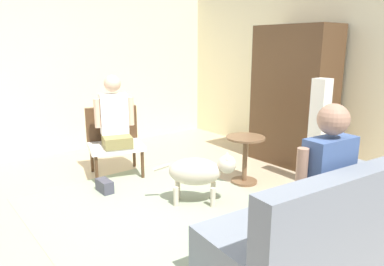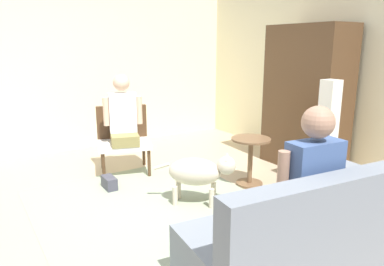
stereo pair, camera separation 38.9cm
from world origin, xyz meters
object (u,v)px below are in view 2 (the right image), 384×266
(armchair, at_px, (123,134))
(dog, at_px, (199,172))
(handbag, at_px, (109,183))
(person_on_couch, at_px, (308,178))
(column_lamp, at_px, (327,137))
(person_on_armchair, at_px, (123,115))
(armoire_cabinet, at_px, (306,98))
(round_end_table, at_px, (250,157))
(couch, at_px, (310,239))

(armchair, xyz_separation_m, dog, (1.51, 0.25, -0.14))
(dog, height_order, handbag, dog)
(person_on_couch, distance_m, column_lamp, 1.87)
(person_on_armchair, bearing_deg, armoire_cabinet, 64.17)
(round_end_table, relative_size, dog, 0.85)
(armchair, bearing_deg, handbag, -36.88)
(dog, bearing_deg, armoire_cabinet, 97.85)
(round_end_table, bearing_deg, column_lamp, 47.93)
(person_on_armchair, relative_size, round_end_table, 1.50)
(dog, xyz_separation_m, column_lamp, (0.47, 1.50, 0.29))
(person_on_couch, bearing_deg, round_end_table, 150.81)
(armchair, xyz_separation_m, person_on_couch, (3.01, 0.20, 0.28))
(person_on_couch, height_order, column_lamp, column_lamp)
(round_end_table, distance_m, handbag, 1.76)
(round_end_table, bearing_deg, armoire_cabinet, 97.60)
(person_on_couch, height_order, dog, person_on_couch)
(person_on_armchair, bearing_deg, armchair, 162.98)
(armchair, bearing_deg, armoire_cabinet, 60.91)
(couch, xyz_separation_m, handbag, (-2.48, -0.65, -0.24))
(armchair, distance_m, armoire_cabinet, 2.59)
(round_end_table, height_order, column_lamp, column_lamp)
(armoire_cabinet, bearing_deg, round_end_table, -82.40)
(person_on_couch, xyz_separation_m, handbag, (-2.43, -0.63, -0.71))
(round_end_table, bearing_deg, person_on_armchair, -137.49)
(couch, height_order, person_on_armchair, person_on_armchair)
(armoire_cabinet, distance_m, handbag, 2.88)
(couch, height_order, person_on_couch, person_on_couch)
(round_end_table, xyz_separation_m, dog, (0.12, -0.85, 0.00))
(column_lamp, xyz_separation_m, handbag, (-1.40, -2.18, -0.58))
(couch, bearing_deg, armoire_cabinet, 132.13)
(round_end_table, xyz_separation_m, handbag, (-0.81, -1.53, -0.29))
(dog, bearing_deg, person_on_couch, -2.24)
(round_end_table, distance_m, column_lamp, 0.92)
(handbag, bearing_deg, armoire_cabinet, 75.96)
(person_on_couch, xyz_separation_m, column_lamp, (-1.03, 1.56, -0.13))
(dog, xyz_separation_m, handbag, (-0.93, -0.68, -0.29))
(column_lamp, relative_size, armoire_cabinet, 0.67)
(person_on_couch, bearing_deg, dog, 177.76)
(couch, height_order, round_end_table, couch)
(handbag, bearing_deg, couch, 14.72)
(armchair, distance_m, column_lamp, 2.64)
(armchair, bearing_deg, couch, 4.13)
(person_on_armchair, height_order, dog, person_on_armchair)
(person_on_couch, height_order, person_on_armchair, person_on_armchair)
(couch, xyz_separation_m, armoire_cabinet, (-1.81, 2.00, 0.67))
(person_on_couch, bearing_deg, armchair, -176.27)
(person_on_couch, xyz_separation_m, round_end_table, (-1.62, 0.90, -0.42))
(round_end_table, bearing_deg, armchair, -141.58)
(couch, bearing_deg, person_on_couch, -150.66)
(couch, distance_m, person_on_armchair, 2.96)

